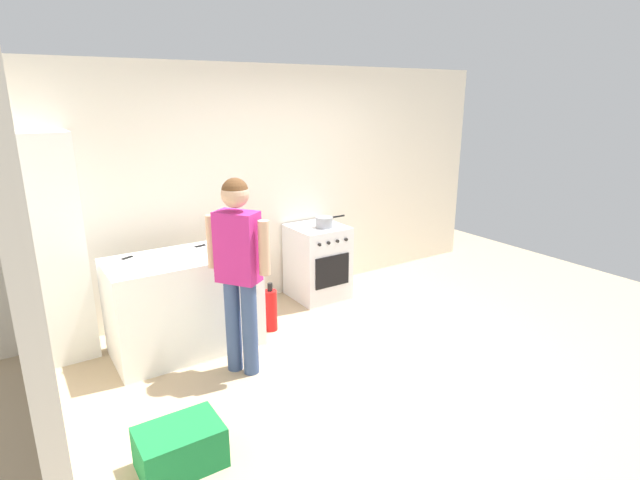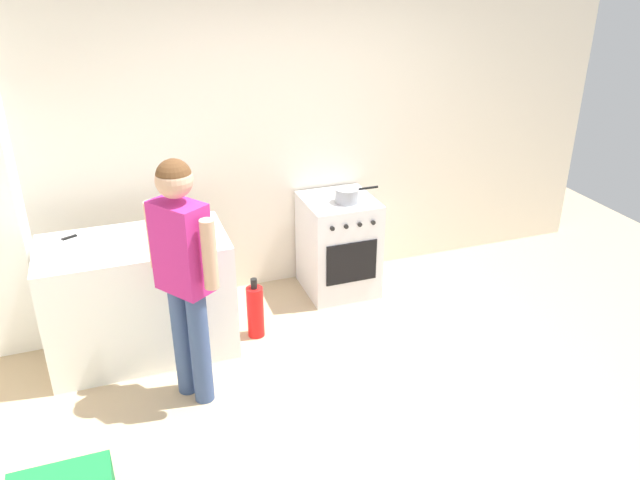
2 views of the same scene
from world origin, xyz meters
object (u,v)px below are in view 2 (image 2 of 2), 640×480
(knife_carving, at_px, (56,242))
(knife_paring, at_px, (196,238))
(pot, at_px, (347,195))
(oven_left, at_px, (338,245))
(knife_chef, at_px, (153,228))
(person, at_px, (183,263))
(fire_extinguisher, at_px, (255,311))

(knife_carving, xyz_separation_m, knife_paring, (0.93, -0.26, 0.00))
(knife_carving, relative_size, knife_paring, 1.51)
(pot, xyz_separation_m, knife_paring, (-1.31, -0.39, -0.01))
(oven_left, relative_size, knife_carving, 2.72)
(pot, xyz_separation_m, knife_chef, (-1.57, -0.11, -0.01))
(person, xyz_separation_m, fire_extinguisher, (0.56, 0.55, -0.79))
(oven_left, height_order, knife_carving, knife_carving)
(knife_chef, xyz_separation_m, fire_extinguisher, (0.66, -0.28, -0.69))
(knife_paring, bearing_deg, knife_carving, 164.24)
(knife_chef, relative_size, knife_carving, 0.99)
(oven_left, distance_m, knife_chef, 1.62)
(fire_extinguisher, bearing_deg, pot, 23.40)
(oven_left, relative_size, knife_chef, 2.74)
(knife_chef, distance_m, person, 0.85)
(oven_left, bearing_deg, knife_paring, -159.54)
(knife_chef, xyz_separation_m, person, (0.10, -0.84, 0.10))
(knife_paring, bearing_deg, knife_chef, 133.37)
(pot, height_order, fire_extinguisher, pot)
(oven_left, xyz_separation_m, knife_chef, (-1.53, -0.20, 0.48))
(knife_chef, xyz_separation_m, knife_paring, (0.26, -0.28, 0.00))
(oven_left, bearing_deg, fire_extinguisher, -151.22)
(oven_left, bearing_deg, person, -144.24)
(pot, xyz_separation_m, knife_carving, (-2.23, -0.13, -0.01))
(oven_left, relative_size, person, 0.51)
(pot, bearing_deg, knife_chef, -175.96)
(pot, relative_size, knife_carving, 1.20)
(person, bearing_deg, pot, 32.77)
(person, relative_size, fire_extinguisher, 3.34)
(knife_carving, bearing_deg, oven_left, 5.51)
(oven_left, xyz_separation_m, pot, (0.04, -0.09, 0.48))
(pot, height_order, person, person)
(knife_chef, bearing_deg, fire_extinguisher, -23.07)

